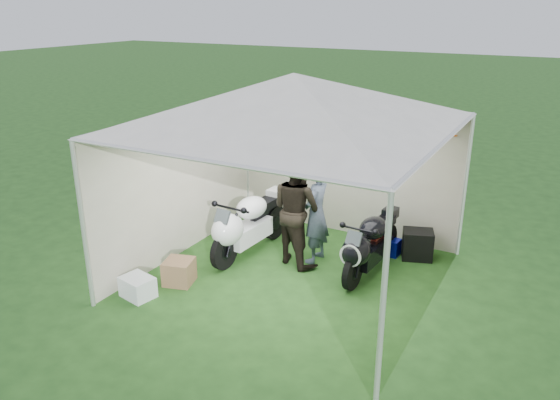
% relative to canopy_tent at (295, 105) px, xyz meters
% --- Properties ---
extents(ground, '(80.00, 80.00, 0.00)m').
position_rel_canopy_tent_xyz_m(ground, '(0.00, -0.03, -2.58)').
color(ground, '#1F4618').
rests_on(ground, ground).
extents(canopy_tent, '(5.66, 5.66, 3.00)m').
position_rel_canopy_tent_xyz_m(canopy_tent, '(0.00, 0.00, 0.00)').
color(canopy_tent, silver).
rests_on(canopy_tent, ground).
extents(motorcycle_white, '(0.52, 1.97, 0.97)m').
position_rel_canopy_tent_xyz_m(motorcycle_white, '(-1.01, 0.32, -2.03)').
color(motorcycle_white, black).
rests_on(motorcycle_white, ground).
extents(motorcycle_black, '(0.48, 1.81, 0.89)m').
position_rel_canopy_tent_xyz_m(motorcycle_black, '(0.95, 0.60, -2.08)').
color(motorcycle_black, black).
rests_on(motorcycle_black, ground).
extents(paddock_stand, '(0.38, 0.25, 0.27)m').
position_rel_canopy_tent_xyz_m(paddock_stand, '(1.01, 1.42, -2.44)').
color(paddock_stand, '#0C16CA').
rests_on(paddock_stand, ground).
extents(person_dark_jacket, '(1.05, 0.94, 1.77)m').
position_rel_canopy_tent_xyz_m(person_dark_jacket, '(-0.18, 0.46, -1.69)').
color(person_dark_jacket, black).
rests_on(person_dark_jacket, ground).
extents(person_blue_jacket, '(0.39, 0.58, 1.59)m').
position_rel_canopy_tent_xyz_m(person_blue_jacket, '(0.06, 0.66, -1.78)').
color(person_blue_jacket, slate).
rests_on(person_blue_jacket, ground).
extents(equipment_box, '(0.56, 0.51, 0.47)m').
position_rel_canopy_tent_xyz_m(equipment_box, '(1.46, 1.51, -2.34)').
color(equipment_box, black).
rests_on(equipment_box, ground).
extents(crate_0, '(0.50, 0.43, 0.29)m').
position_rel_canopy_tent_xyz_m(crate_0, '(-1.63, -1.56, -2.43)').
color(crate_0, silver).
rests_on(crate_0, ground).
extents(crate_1, '(0.49, 0.49, 0.36)m').
position_rel_canopy_tent_xyz_m(crate_1, '(-1.37, -0.96, -2.40)').
color(crate_1, '#836041').
rests_on(crate_1, ground).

